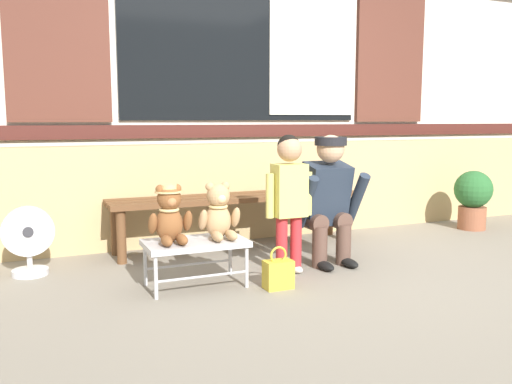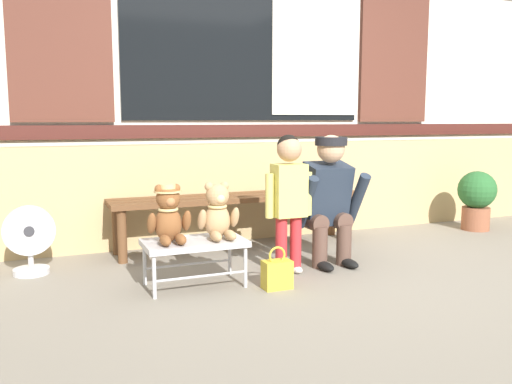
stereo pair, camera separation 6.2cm
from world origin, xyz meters
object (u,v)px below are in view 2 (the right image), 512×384
at_px(teddy_bear_plain, 218,213).
at_px(handbag_on_ground, 277,274).
at_px(wooden_bench_long, 238,203).
at_px(child_standing, 289,189).
at_px(small_display_bench, 194,245).
at_px(floor_fan, 30,240).
at_px(adult_crouching, 328,199).
at_px(potted_plant, 477,197).
at_px(teddy_bear_with_hat, 169,215).

height_order(teddy_bear_plain, handbag_on_ground, teddy_bear_plain).
distance_m(wooden_bench_long, child_standing, 0.88).
xyz_separation_m(small_display_bench, child_standing, (0.68, 0.04, 0.33)).
distance_m(child_standing, floor_fan, 1.81).
bearing_deg(small_display_bench, wooden_bench_long, 54.64).
bearing_deg(wooden_bench_long, handbag_on_ground, -98.19).
bearing_deg(child_standing, wooden_bench_long, 93.59).
height_order(wooden_bench_long, adult_crouching, adult_crouching).
bearing_deg(teddy_bear_plain, wooden_bench_long, 62.09).
height_order(adult_crouching, potted_plant, adult_crouching).
height_order(teddy_bear_plain, potted_plant, teddy_bear_plain).
relative_size(teddy_bear_with_hat, potted_plant, 0.64).
distance_m(adult_crouching, floor_fan, 2.11).
height_order(wooden_bench_long, floor_fan, floor_fan).
bearing_deg(wooden_bench_long, floor_fan, -172.64).
distance_m(small_display_bench, teddy_bear_with_hat, 0.26).
relative_size(wooden_bench_long, teddy_bear_plain, 5.78).
xyz_separation_m(teddy_bear_with_hat, floor_fan, (-0.81, 0.68, -0.23)).
bearing_deg(adult_crouching, floor_fan, 165.77).
xyz_separation_m(child_standing, potted_plant, (2.32, 0.65, -0.27)).
distance_m(teddy_bear_with_hat, potted_plant, 3.24).
relative_size(teddy_bear_plain, adult_crouching, 0.38).
bearing_deg(floor_fan, teddy_bear_with_hat, -39.83).
relative_size(adult_crouching, handbag_on_ground, 3.49).
height_order(teddy_bear_with_hat, child_standing, child_standing).
height_order(teddy_bear_plain, adult_crouching, adult_crouching).
bearing_deg(small_display_bench, teddy_bear_plain, 0.51).
bearing_deg(adult_crouching, teddy_bear_plain, -169.84).
bearing_deg(floor_fan, wooden_bench_long, 7.36).
relative_size(small_display_bench, teddy_bear_plain, 1.76).
distance_m(small_display_bench, child_standing, 0.76).
bearing_deg(teddy_bear_with_hat, potted_plant, 12.28).
distance_m(teddy_bear_with_hat, adult_crouching, 1.23).
xyz_separation_m(wooden_bench_long, small_display_bench, (-0.63, -0.88, -0.11)).
bearing_deg(floor_fan, adult_crouching, -14.23).
relative_size(small_display_bench, adult_crouching, 0.67).
xyz_separation_m(wooden_bench_long, handbag_on_ground, (-0.16, -1.13, -0.28)).
bearing_deg(small_display_bench, child_standing, 3.22).
xyz_separation_m(small_display_bench, floor_fan, (-0.97, 0.68, -0.03)).
relative_size(adult_crouching, floor_fan, 1.98).
relative_size(child_standing, handbag_on_ground, 3.52).
xyz_separation_m(teddy_bear_with_hat, potted_plant, (3.16, 0.69, -0.15)).
relative_size(teddy_bear_with_hat, teddy_bear_plain, 1.00).
relative_size(handbag_on_ground, floor_fan, 0.57).
bearing_deg(child_standing, floor_fan, 158.82).
relative_size(small_display_bench, potted_plant, 1.12).
xyz_separation_m(adult_crouching, floor_fan, (-2.03, 0.52, -0.24)).
bearing_deg(teddy_bear_plain, small_display_bench, -179.49).
xyz_separation_m(teddy_bear_plain, floor_fan, (-1.13, 0.68, -0.23)).
height_order(child_standing, handbag_on_ground, child_standing).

